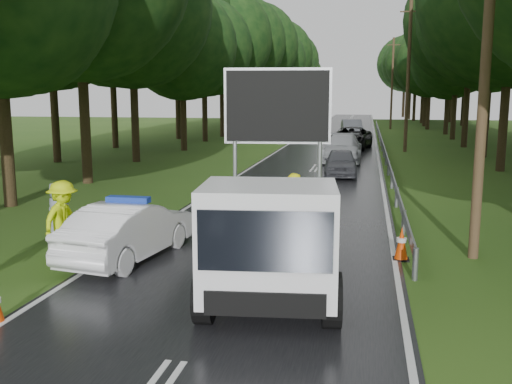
% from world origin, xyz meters
% --- Properties ---
extents(ground, '(160.00, 160.00, 0.00)m').
position_xyz_m(ground, '(0.00, 0.00, 0.00)').
color(ground, '#294F16').
rests_on(ground, ground).
extents(road, '(7.00, 140.00, 0.02)m').
position_xyz_m(road, '(0.00, 30.00, 0.01)').
color(road, black).
rests_on(road, ground).
extents(guardrail, '(0.12, 60.06, 0.70)m').
position_xyz_m(guardrail, '(3.70, 29.67, 0.55)').
color(guardrail, gray).
rests_on(guardrail, ground).
extents(utility_pole_near, '(1.40, 0.24, 10.00)m').
position_xyz_m(utility_pole_near, '(5.20, 2.00, 5.06)').
color(utility_pole_near, '#483721').
rests_on(utility_pole_near, ground).
extents(utility_pole_mid, '(1.40, 0.24, 10.00)m').
position_xyz_m(utility_pole_mid, '(5.20, 28.00, 5.06)').
color(utility_pole_mid, '#483721').
rests_on(utility_pole_mid, ground).
extents(utility_pole_far, '(1.40, 0.24, 10.00)m').
position_xyz_m(utility_pole_far, '(5.20, 54.00, 5.06)').
color(utility_pole_far, '#483721').
rests_on(utility_pole_far, ground).
extents(police_sedan, '(2.04, 4.28, 1.49)m').
position_xyz_m(police_sedan, '(-2.80, 0.36, 0.68)').
color(police_sedan, white).
rests_on(police_sedan, ground).
extents(work_truck, '(2.95, 5.66, 4.34)m').
position_xyz_m(work_truck, '(0.90, -1.35, 1.18)').
color(work_truck, gray).
rests_on(work_truck, ground).
extents(barrier, '(2.77, 0.88, 1.19)m').
position_xyz_m(barrier, '(0.38, 1.00, 0.90)').
color(barrier, yellow).
rests_on(barrier, ground).
extents(officer, '(0.84, 0.77, 1.92)m').
position_xyz_m(officer, '(0.84, 2.10, 0.96)').
color(officer, '#FFFC0D').
rests_on(officer, ground).
extents(civilian, '(0.94, 0.79, 1.76)m').
position_xyz_m(civilian, '(0.50, 0.60, 0.88)').
color(civilian, '#1A38AC').
rests_on(civilian, ground).
extents(bystander_left, '(0.92, 1.33, 1.89)m').
position_xyz_m(bystander_left, '(-4.27, 0.00, 0.94)').
color(bystander_left, '#D6F30D').
rests_on(bystander_left, ground).
extents(bystander_right, '(0.92, 0.77, 1.60)m').
position_xyz_m(bystander_right, '(-5.30, 1.53, 0.80)').
color(bystander_right, gray).
rests_on(bystander_right, ground).
extents(queue_car_first, '(1.69, 3.85, 1.29)m').
position_xyz_m(queue_car_first, '(1.44, 15.42, 0.65)').
color(queue_car_first, '#3D3F45').
rests_on(queue_car_first, ground).
extents(queue_car_second, '(2.18, 5.34, 1.55)m').
position_xyz_m(queue_car_second, '(1.27, 21.42, 0.77)').
color(queue_car_second, '#A5A8AD').
rests_on(queue_car_second, ground).
extents(queue_car_third, '(3.29, 5.89, 1.56)m').
position_xyz_m(queue_car_third, '(1.47, 29.36, 0.78)').
color(queue_car_third, black).
rests_on(queue_car_third, ground).
extents(queue_car_fourth, '(2.23, 5.02, 1.60)m').
position_xyz_m(queue_car_fourth, '(1.25, 40.78, 0.80)').
color(queue_car_fourth, '#3D4045').
rests_on(queue_car_fourth, ground).
extents(cone_center, '(0.34, 0.34, 0.72)m').
position_xyz_m(cone_center, '(-0.11, 0.00, 0.35)').
color(cone_center, black).
rests_on(cone_center, ground).
extents(cone_far, '(0.37, 0.37, 0.78)m').
position_xyz_m(cone_far, '(0.17, 3.72, 0.38)').
color(cone_far, black).
rests_on(cone_far, ground).
extents(cone_left_mid, '(0.36, 0.36, 0.77)m').
position_xyz_m(cone_left_mid, '(-3.40, 0.50, 0.37)').
color(cone_left_mid, black).
rests_on(cone_left_mid, ground).
extents(cone_right, '(0.38, 0.38, 0.81)m').
position_xyz_m(cone_right, '(3.50, 1.50, 0.39)').
color(cone_right, black).
rests_on(cone_right, ground).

